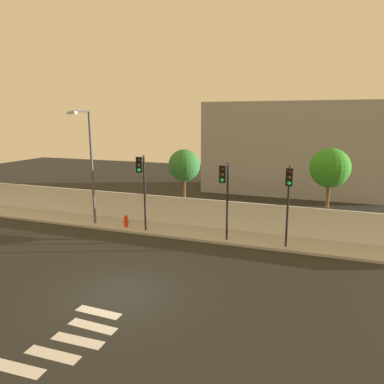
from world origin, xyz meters
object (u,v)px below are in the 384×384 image
at_px(traffic_light_right, 225,186).
at_px(street_lamp_curbside, 90,160).
at_px(traffic_light_left, 142,178).
at_px(roadside_tree_midleft, 330,168).
at_px(roadside_tree_leftmost, 184,166).
at_px(traffic_light_center, 289,190).
at_px(fire_hydrant, 126,221).

xyz_separation_m(traffic_light_right, street_lamp_curbside, (-9.13, 0.79, 0.97)).
bearing_deg(street_lamp_curbside, traffic_light_left, -7.31).
bearing_deg(roadside_tree_midleft, traffic_light_right, -144.09).
bearing_deg(roadside_tree_leftmost, traffic_light_left, -110.52).
height_order(traffic_light_center, roadside_tree_leftmost, roadside_tree_leftmost).
bearing_deg(street_lamp_curbside, roadside_tree_midleft, 11.90).
bearing_deg(traffic_light_right, fire_hydrant, 172.10).
height_order(roadside_tree_leftmost, roadside_tree_midleft, roadside_tree_midleft).
xyz_separation_m(street_lamp_curbside, roadside_tree_leftmost, (5.30, 3.04, -0.52)).
relative_size(fire_hydrant, roadside_tree_midleft, 0.15).
xyz_separation_m(traffic_light_left, traffic_light_center, (8.48, -0.04, -0.16)).
xyz_separation_m(traffic_light_left, roadside_tree_midleft, (10.45, 3.55, 0.59)).
distance_m(traffic_light_center, street_lamp_curbside, 12.51).
bearing_deg(traffic_light_right, traffic_light_center, 4.09).
height_order(traffic_light_left, street_lamp_curbside, street_lamp_curbside).
xyz_separation_m(traffic_light_left, roadside_tree_leftmost, (1.33, 3.55, 0.33)).
distance_m(traffic_light_left, street_lamp_curbside, 4.10).
bearing_deg(traffic_light_center, traffic_light_right, -175.91).
xyz_separation_m(traffic_light_center, street_lamp_curbside, (-12.45, 0.55, 1.01)).
relative_size(traffic_light_center, roadside_tree_midleft, 0.83).
relative_size(street_lamp_curbside, fire_hydrant, 9.41).
bearing_deg(roadside_tree_leftmost, traffic_light_right, -45.01).
bearing_deg(fire_hydrant, traffic_light_left, -22.61).
height_order(street_lamp_curbside, roadside_tree_leftmost, street_lamp_curbside).
height_order(traffic_light_right, street_lamp_curbside, street_lamp_curbside).
xyz_separation_m(traffic_light_center, roadside_tree_leftmost, (-7.15, 3.59, 0.49)).
xyz_separation_m(traffic_light_left, fire_hydrant, (-1.56, 0.65, -2.98)).
relative_size(traffic_light_left, fire_hydrant, 6.01).
distance_m(traffic_light_center, traffic_light_right, 3.33).
bearing_deg(fire_hydrant, roadside_tree_leftmost, 45.09).
bearing_deg(traffic_light_left, traffic_light_center, -0.30).
height_order(traffic_light_center, roadside_tree_midleft, roadside_tree_midleft).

